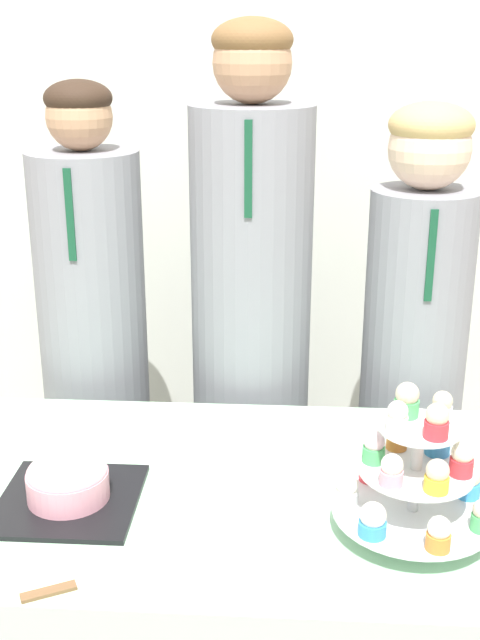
{
  "coord_description": "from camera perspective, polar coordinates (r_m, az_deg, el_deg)",
  "views": [
    {
      "loc": [
        0.15,
        -1.01,
        1.6
      ],
      "look_at": [
        0.06,
        0.41,
        1.09
      ],
      "focal_mm": 45.0,
      "sensor_mm": 36.0,
      "label": 1
    }
  ],
  "objects": [
    {
      "name": "wall_back",
      "position": [
        2.55,
        0.17,
        14.05
      ],
      "size": [
        9.0,
        0.06,
        2.7
      ],
      "color": "silver",
      "rests_on": "ground_plane"
    },
    {
      "name": "student_2",
      "position": [
        2.18,
        12.04,
        -4.81
      ],
      "size": [
        0.27,
        0.27,
        1.45
      ],
      "color": "gray",
      "rests_on": "ground_plane"
    },
    {
      "name": "table",
      "position": [
        1.85,
        -2.19,
        -21.72
      ],
      "size": [
        1.32,
        0.75,
        0.75
      ],
      "color": "#A8DBB2",
      "rests_on": "ground_plane"
    },
    {
      "name": "student_1",
      "position": [
        2.13,
        0.77,
        -2.94
      ],
      "size": [
        0.31,
        0.31,
        1.64
      ],
      "color": "gray",
      "rests_on": "ground_plane"
    },
    {
      "name": "cake_knife",
      "position": [
        1.4,
        -11.2,
        -17.94
      ],
      "size": [
        0.27,
        0.15,
        0.01
      ],
      "rotation": [
        0.0,
        0.0,
        0.47
      ],
      "color": "silver",
      "rests_on": "table"
    },
    {
      "name": "student_0",
      "position": [
        2.22,
        -10.16,
        -4.3
      ],
      "size": [
        0.28,
        0.29,
        1.5
      ],
      "color": "gray",
      "rests_on": "ground_plane"
    },
    {
      "name": "cupcake_stand",
      "position": [
        1.46,
        12.35,
        -10.45
      ],
      "size": [
        0.29,
        0.29,
        0.27
      ],
      "color": "silver",
      "rests_on": "table"
    },
    {
      "name": "round_cake",
      "position": [
        1.58,
        -12.14,
        -11.27
      ],
      "size": [
        0.26,
        0.26,
        0.09
      ],
      "color": "black",
      "rests_on": "table"
    }
  ]
}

